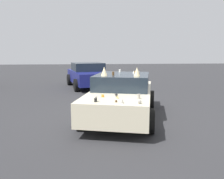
# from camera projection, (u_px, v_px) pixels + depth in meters

# --- Properties ---
(ground_plane) EXTENTS (60.00, 60.00, 0.00)m
(ground_plane) POSITION_uv_depth(u_px,v_px,m) (121.00, 117.00, 7.57)
(ground_plane) COLOR #2D2D30
(art_car_decorated) EXTENTS (4.71, 2.85, 1.62)m
(art_car_decorated) POSITION_uv_depth(u_px,v_px,m) (122.00, 95.00, 7.51)
(art_car_decorated) COLOR beige
(art_car_decorated) RESTS_ON ground
(parked_sedan_near_right) EXTENTS (4.27, 2.75, 1.41)m
(parked_sedan_near_right) POSITION_uv_depth(u_px,v_px,m) (88.00, 75.00, 13.68)
(parked_sedan_near_right) COLOR navy
(parked_sedan_near_right) RESTS_ON ground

